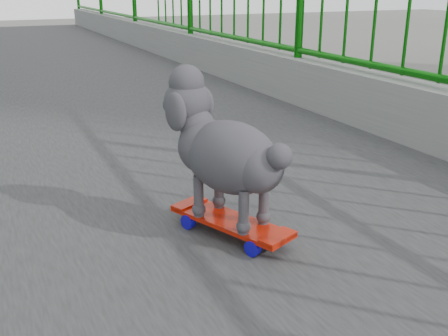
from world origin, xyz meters
TOP-DOWN VIEW (x-y plane):
  - skateboard at (0.05, 2.29)m, footprint 0.29×0.45m
  - poodle at (0.04, 2.32)m, footprint 0.33×0.49m

SIDE VIEW (x-z plane):
  - skateboard at x=0.05m, z-range 7.01..7.07m
  - poodle at x=0.04m, z-range 7.07..7.51m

